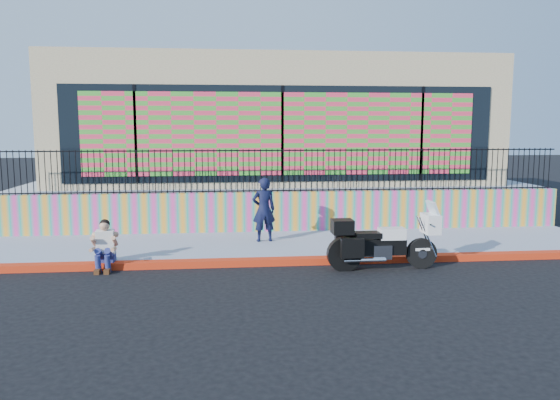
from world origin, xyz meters
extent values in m
plane|color=black|center=(0.00, 0.00, 0.00)|extent=(90.00, 90.00, 0.00)
cube|color=red|center=(0.00, 0.00, 0.07)|extent=(16.00, 0.30, 0.15)
cube|color=gray|center=(0.00, 1.65, 0.07)|extent=(16.00, 3.00, 0.15)
cube|color=#EA3D96|center=(0.00, 3.25, 0.70)|extent=(16.00, 0.20, 1.10)
cube|color=gray|center=(0.00, 8.35, 0.62)|extent=(16.00, 10.00, 1.25)
cube|color=tan|center=(0.00, 8.15, 3.25)|extent=(14.00, 8.00, 4.00)
cube|color=black|center=(0.00, 4.13, 2.85)|extent=(12.60, 0.04, 2.80)
cube|color=#F13555|center=(0.00, 4.10, 2.85)|extent=(11.48, 0.02, 2.40)
cylinder|color=black|center=(2.54, -0.61, 0.33)|extent=(0.66, 0.14, 0.66)
cylinder|color=black|center=(0.83, -0.61, 0.33)|extent=(0.66, 0.14, 0.66)
cube|color=black|center=(1.69, -0.61, 0.50)|extent=(0.95, 0.28, 0.34)
cube|color=silver|center=(1.64, -0.61, 0.40)|extent=(0.40, 0.34, 0.30)
cube|color=white|center=(1.87, -0.61, 0.78)|extent=(0.55, 0.32, 0.24)
cube|color=black|center=(1.33, -0.61, 0.76)|extent=(0.55, 0.34, 0.12)
cube|color=white|center=(2.72, -0.61, 0.98)|extent=(0.30, 0.52, 0.42)
cube|color=silver|center=(2.76, -0.61, 1.31)|extent=(0.18, 0.46, 0.34)
cube|color=black|center=(0.78, -0.61, 0.95)|extent=(0.44, 0.42, 0.30)
cube|color=black|center=(0.93, -0.91, 0.55)|extent=(0.48, 0.18, 0.40)
cube|color=black|center=(0.93, -0.31, 0.55)|extent=(0.48, 0.18, 0.40)
cube|color=white|center=(2.54, -0.61, 0.43)|extent=(0.32, 0.16, 0.06)
imported|color=black|center=(-0.71, 1.87, 0.97)|extent=(0.64, 0.46, 1.64)
cube|color=navy|center=(-4.28, 0.09, 0.24)|extent=(0.36, 0.28, 0.18)
cube|color=silver|center=(-4.28, 0.05, 0.59)|extent=(0.38, 0.27, 0.54)
sphere|color=tan|center=(-4.28, 0.01, 0.95)|extent=(0.21, 0.21, 0.21)
cube|color=#472814|center=(-4.38, -0.35, 0.05)|extent=(0.11, 0.26, 0.10)
cube|color=#472814|center=(-4.18, -0.35, 0.05)|extent=(0.11, 0.26, 0.10)
camera|label=1|loc=(-1.69, -11.82, 3.06)|focal=35.00mm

